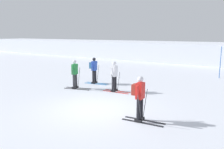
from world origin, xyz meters
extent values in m
plane|color=silver|center=(0.00, 0.00, 0.00)|extent=(120.00, 120.00, 0.00)
cube|color=silver|center=(0.00, 20.79, 1.08)|extent=(80.00, 8.46, 2.16)
cube|color=black|center=(-3.18, 2.53, 0.01)|extent=(1.57, 0.51, 0.02)
cube|color=black|center=(-3.11, 2.26, 0.01)|extent=(1.57, 0.51, 0.02)
cube|color=black|center=(-3.33, 2.49, 0.07)|extent=(0.28, 0.19, 0.10)
cube|color=black|center=(-3.25, 2.22, 0.07)|extent=(0.28, 0.19, 0.10)
cylinder|color=#2D2D33|center=(-3.33, 2.49, 0.55)|extent=(0.14, 0.14, 0.85)
cylinder|color=#2D2D33|center=(-3.25, 2.22, 0.55)|extent=(0.14, 0.14, 0.85)
cube|color=#23843D|center=(-3.29, 2.36, 1.17)|extent=(0.33, 0.43, 0.60)
cylinder|color=#23843D|center=(-3.34, 2.61, 1.16)|extent=(0.16, 0.27, 0.55)
cylinder|color=#23843D|center=(-3.20, 2.12, 1.16)|extent=(0.16, 0.27, 0.55)
sphere|color=silver|center=(-3.29, 2.36, 1.60)|extent=(0.22, 0.22, 0.22)
cylinder|color=#38383D|center=(-3.28, 2.70, 0.60)|extent=(0.11, 0.34, 1.20)
cylinder|color=#38383D|center=(-3.10, 2.07, 0.60)|extent=(0.11, 0.34, 1.20)
cube|color=red|center=(-0.82, 3.20, 0.01)|extent=(1.60, 0.21, 0.02)
cube|color=red|center=(-0.80, 2.92, 0.01)|extent=(1.60, 0.21, 0.02)
cube|color=black|center=(-0.97, 3.19, 0.07)|extent=(0.27, 0.14, 0.10)
cube|color=black|center=(-0.95, 2.91, 0.07)|extent=(0.27, 0.14, 0.10)
cylinder|color=black|center=(-0.97, 3.19, 0.55)|extent=(0.14, 0.14, 0.85)
cylinder|color=black|center=(-0.95, 2.91, 0.55)|extent=(0.14, 0.14, 0.85)
cube|color=white|center=(-0.96, 3.05, 1.17)|extent=(0.27, 0.40, 0.60)
cylinder|color=white|center=(-0.96, 3.30, 1.16)|extent=(0.11, 0.26, 0.55)
cylinder|color=white|center=(-0.92, 2.80, 1.16)|extent=(0.11, 0.26, 0.55)
sphere|color=silver|center=(-0.96, 3.05, 1.60)|extent=(0.22, 0.22, 0.22)
cylinder|color=#38383D|center=(-0.89, 3.40, 0.53)|extent=(0.05, 0.31, 1.07)
cylinder|color=#38383D|center=(-0.84, 2.71, 0.53)|extent=(0.05, 0.31, 1.07)
cube|color=black|center=(2.38, -0.03, 0.01)|extent=(1.60, 0.22, 0.02)
cube|color=black|center=(2.41, -0.31, 0.01)|extent=(1.60, 0.22, 0.02)
cube|color=black|center=(2.23, -0.04, 0.07)|extent=(0.27, 0.14, 0.10)
cube|color=black|center=(2.26, -0.32, 0.07)|extent=(0.27, 0.14, 0.10)
cylinder|color=black|center=(2.23, -0.04, 0.55)|extent=(0.14, 0.14, 0.85)
cylinder|color=black|center=(2.26, -0.32, 0.55)|extent=(0.14, 0.14, 0.85)
cube|color=red|center=(2.25, -0.18, 1.17)|extent=(0.27, 0.40, 0.60)
cylinder|color=red|center=(2.25, 0.07, 1.16)|extent=(0.11, 0.26, 0.55)
cylinder|color=red|center=(2.29, -0.43, 1.16)|extent=(0.11, 0.26, 0.55)
sphere|color=silver|center=(2.25, -0.18, 1.60)|extent=(0.22, 0.22, 0.22)
cylinder|color=#38383D|center=(2.32, 0.09, 0.57)|extent=(0.06, 0.47, 1.15)
cylinder|color=#38383D|center=(2.37, -0.43, 0.57)|extent=(0.06, 0.47, 1.15)
cube|color=maroon|center=(2.04, -0.20, 1.19)|extent=(0.20, 0.29, 0.40)
cube|color=#237AC6|center=(-3.07, 4.27, 0.01)|extent=(1.59, 0.35, 0.02)
cube|color=#237AC6|center=(-3.02, 4.00, 0.01)|extent=(1.59, 0.35, 0.02)
cube|color=black|center=(-3.22, 4.25, 0.07)|extent=(0.28, 0.16, 0.10)
cube|color=black|center=(-3.17, 3.97, 0.07)|extent=(0.28, 0.16, 0.10)
cylinder|color=black|center=(-3.22, 4.25, 0.55)|extent=(0.14, 0.14, 0.85)
cylinder|color=black|center=(-3.17, 3.97, 0.55)|extent=(0.14, 0.14, 0.85)
cube|color=#284CB7|center=(-3.19, 4.11, 1.17)|extent=(0.30, 0.41, 0.60)
cylinder|color=#284CB7|center=(-3.22, 4.36, 1.16)|extent=(0.13, 0.27, 0.55)
cylinder|color=#284CB7|center=(-3.13, 3.87, 1.16)|extent=(0.13, 0.27, 0.55)
sphere|color=black|center=(-3.19, 4.11, 1.60)|extent=(0.22, 0.22, 0.22)
cylinder|color=#38383D|center=(-3.15, 4.44, 0.58)|extent=(0.08, 0.37, 1.17)
cylinder|color=#38383D|center=(-3.04, 3.81, 0.58)|extent=(0.08, 0.37, 1.17)
cube|color=teal|center=(-3.40, 4.07, 1.19)|extent=(0.22, 0.31, 0.40)
cylinder|color=#1E56AD|center=(3.36, 10.60, 1.16)|extent=(0.05, 0.05, 2.32)
camera|label=1|loc=(5.86, -7.55, 3.23)|focal=36.75mm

